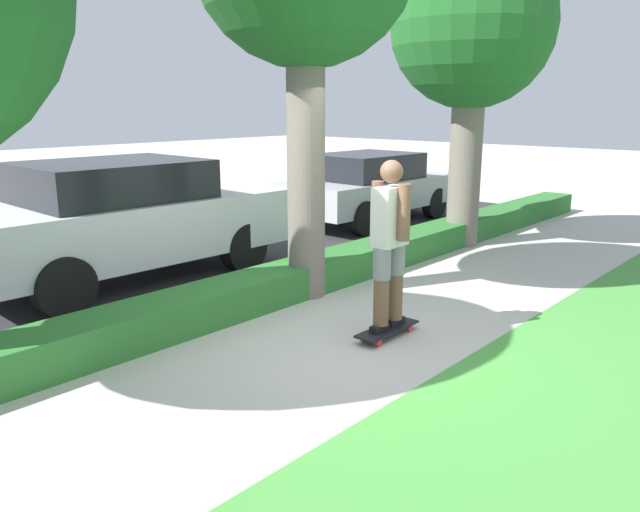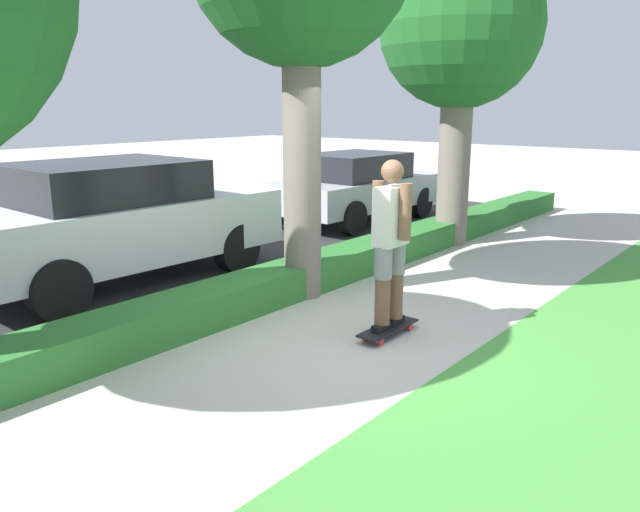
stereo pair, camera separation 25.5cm
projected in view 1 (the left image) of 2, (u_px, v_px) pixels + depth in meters
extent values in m
plane|color=#BCB7AD|center=(355.00, 344.00, 6.18)|extent=(60.00, 60.00, 0.00)
cube|color=#2D2D30|center=(125.00, 270.00, 8.89)|extent=(18.52, 5.00, 0.01)
cube|color=#2D702D|center=(246.00, 293.00, 7.16)|extent=(18.52, 0.60, 0.39)
cube|color=black|center=(387.00, 329.00, 6.36)|extent=(0.81, 0.24, 0.02)
cylinder|color=red|center=(410.00, 328.00, 6.51)|extent=(0.07, 0.04, 0.07)
cylinder|color=red|center=(395.00, 324.00, 6.63)|extent=(0.07, 0.04, 0.07)
cylinder|color=red|center=(378.00, 343.00, 6.11)|extent=(0.07, 0.04, 0.07)
cylinder|color=red|center=(364.00, 338.00, 6.23)|extent=(0.07, 0.04, 0.07)
cube|color=black|center=(380.00, 328.00, 6.26)|extent=(0.26, 0.09, 0.07)
cylinder|color=brown|center=(381.00, 287.00, 6.16)|extent=(0.15, 0.15, 0.79)
cylinder|color=gray|center=(382.00, 263.00, 6.10)|extent=(0.18, 0.18, 0.32)
cube|color=black|center=(394.00, 322.00, 6.43)|extent=(0.26, 0.09, 0.07)
cylinder|color=brown|center=(395.00, 282.00, 6.33)|extent=(0.15, 0.15, 0.79)
cylinder|color=gray|center=(396.00, 259.00, 6.28)|extent=(0.18, 0.18, 0.32)
cube|color=silver|center=(390.00, 217.00, 6.08)|extent=(0.38, 0.21, 0.58)
cylinder|color=brown|center=(404.00, 212.00, 5.97)|extent=(0.12, 0.12, 0.55)
cylinder|color=brown|center=(378.00, 209.00, 6.17)|extent=(0.12, 0.12, 0.55)
sphere|color=brown|center=(392.00, 172.00, 5.98)|extent=(0.22, 0.22, 0.22)
cylinder|color=#70665B|center=(306.00, 163.00, 7.39)|extent=(0.45, 0.45, 3.28)
cylinder|color=#70665B|center=(465.00, 161.00, 10.25)|extent=(0.53, 0.53, 2.81)
sphere|color=#1E5B23|center=(473.00, 24.00, 9.74)|extent=(2.60, 2.60, 2.60)
cube|color=silver|center=(123.00, 226.00, 8.33)|extent=(4.31, 2.11, 0.75)
cube|color=black|center=(111.00, 180.00, 8.09)|extent=(2.26, 1.81, 0.50)
cylinder|color=black|center=(244.00, 247.00, 8.79)|extent=(0.70, 0.24, 0.70)
cylinder|color=black|center=(167.00, 230.00, 9.97)|extent=(0.70, 0.24, 0.70)
cylinder|color=black|center=(64.00, 287.00, 6.88)|extent=(0.70, 0.24, 0.70)
cube|color=#B7B7BC|center=(369.00, 192.00, 12.49)|extent=(3.91, 1.81, 0.56)
cube|color=black|center=(366.00, 166.00, 12.28)|extent=(2.05, 1.56, 0.49)
cylinder|color=black|center=(434.00, 203.00, 12.92)|extent=(0.63, 0.21, 0.63)
cylinder|color=black|center=(373.00, 196.00, 13.93)|extent=(0.63, 0.21, 0.63)
cylinder|color=black|center=(363.00, 218.00, 11.18)|extent=(0.63, 0.21, 0.63)
cylinder|color=black|center=(300.00, 209.00, 12.19)|extent=(0.63, 0.21, 0.63)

